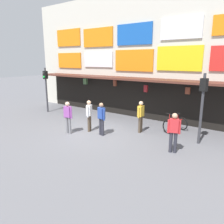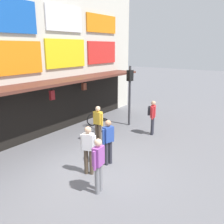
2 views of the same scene
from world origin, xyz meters
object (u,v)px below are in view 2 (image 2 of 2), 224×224
object	(u,v)px
pedestrian_in_white	(152,115)
traffic_light_far	(130,86)
pedestrian_in_blue	(98,163)
pedestrian_in_black	(108,140)
bicycle_parked	(98,121)
pedestrian_in_yellow	(98,122)
pedestrian_in_purple	(88,148)

from	to	relation	value
pedestrian_in_white	traffic_light_far	bearing A→B (deg)	69.93
pedestrian_in_blue	pedestrian_in_white	distance (m)	5.36
pedestrian_in_black	bicycle_parked	bearing A→B (deg)	43.93
pedestrian_in_yellow	traffic_light_far	bearing A→B (deg)	3.51
pedestrian_in_blue	pedestrian_in_yellow	distance (m)	3.77
pedestrian_in_blue	bicycle_parked	bearing A→B (deg)	38.64
pedestrian_in_black	pedestrian_in_blue	bearing A→B (deg)	-153.26
pedestrian_in_blue	pedestrian_in_purple	bearing A→B (deg)	55.29
pedestrian_in_black	pedestrian_in_yellow	xyz separation A→B (m)	(1.38, 1.55, 0.00)
pedestrian_in_black	pedestrian_in_yellow	distance (m)	2.08
traffic_light_far	pedestrian_in_white	world-z (taller)	traffic_light_far
pedestrian_in_purple	pedestrian_in_blue	bearing A→B (deg)	-124.71
traffic_light_far	pedestrian_in_purple	world-z (taller)	traffic_light_far
traffic_light_far	pedestrian_in_black	xyz separation A→B (m)	(-4.33, -1.73, -1.19)
pedestrian_in_black	pedestrian_in_blue	xyz separation A→B (m)	(-1.57, -0.79, 0.00)
pedestrian_in_white	pedestrian_in_black	bearing A→B (deg)	-178.93
pedestrian_in_blue	pedestrian_in_white	xyz separation A→B (m)	(5.29, 0.86, 0.04)
pedestrian_in_yellow	pedestrian_in_white	world-z (taller)	same
pedestrian_in_yellow	pedestrian_in_white	size ratio (longest dim) A/B	1.00
pedestrian_in_purple	pedestrian_in_white	size ratio (longest dim) A/B	1.00
pedestrian_in_black	pedestrian_in_blue	distance (m)	1.76
bicycle_parked	pedestrian_in_yellow	size ratio (longest dim) A/B	0.80
traffic_light_far	pedestrian_in_black	bearing A→B (deg)	-158.17
traffic_light_far	pedestrian_in_yellow	size ratio (longest dim) A/B	1.90
pedestrian_in_white	pedestrian_in_blue	bearing A→B (deg)	-170.75
traffic_light_far	pedestrian_in_blue	distance (m)	6.53
bicycle_parked	pedestrian_in_purple	world-z (taller)	pedestrian_in_purple
traffic_light_far	pedestrian_in_yellow	bearing A→B (deg)	-176.49
pedestrian_in_white	bicycle_parked	bearing A→B (deg)	108.40
pedestrian_in_purple	pedestrian_in_blue	size ratio (longest dim) A/B	1.00
bicycle_parked	pedestrian_in_white	size ratio (longest dim) A/B	0.80
pedestrian_in_yellow	pedestrian_in_purple	bearing A→B (deg)	-148.44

